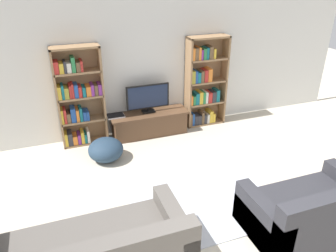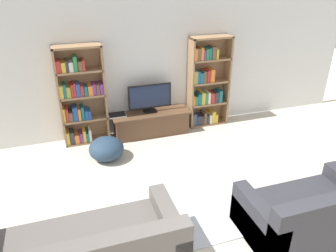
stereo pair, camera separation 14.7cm
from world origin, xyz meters
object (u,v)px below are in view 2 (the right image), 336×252
(couch_right_sofa, at_px, (309,215))
(tv_stand, at_px, (151,123))
(beanbag_ottoman, at_px, (106,149))
(bookshelf_left, at_px, (80,97))
(television, at_px, (150,97))
(laptop, at_px, (117,115))
(bookshelf_right, at_px, (206,85))

(couch_right_sofa, bearing_deg, tv_stand, 109.35)
(beanbag_ottoman, bearing_deg, tv_stand, 34.02)
(bookshelf_left, xyz_separation_m, television, (1.27, -0.06, -0.13))
(beanbag_ottoman, bearing_deg, laptop, 65.09)
(television, bearing_deg, beanbag_ottoman, -143.82)
(laptop, bearing_deg, bookshelf_left, 175.48)
(bookshelf_left, distance_m, television, 1.27)
(laptop, distance_m, beanbag_ottoman, 0.84)
(laptop, xyz_separation_m, beanbag_ottoman, (-0.33, -0.72, -0.27))
(laptop, height_order, beanbag_ottoman, laptop)
(bookshelf_left, height_order, television, bookshelf_left)
(bookshelf_left, distance_m, laptop, 0.75)
(bookshelf_right, xyz_separation_m, tv_stand, (-1.18, -0.11, -0.62))
(couch_right_sofa, distance_m, beanbag_ottoman, 3.25)
(couch_right_sofa, bearing_deg, bookshelf_left, 126.01)
(bookshelf_left, distance_m, tv_stand, 1.43)
(bookshelf_left, bearing_deg, couch_right_sofa, -53.99)
(bookshelf_right, bearing_deg, tv_stand, -174.57)
(bookshelf_right, relative_size, couch_right_sofa, 1.15)
(bookshelf_left, xyz_separation_m, couch_right_sofa, (2.37, -3.26, -0.61))
(television, height_order, beanbag_ottoman, television)
(bookshelf_right, xyz_separation_m, television, (-1.18, -0.06, -0.11))
(television, height_order, laptop, television)
(tv_stand, distance_m, laptop, 0.68)
(tv_stand, bearing_deg, television, 90.00)
(couch_right_sofa, bearing_deg, bookshelf_right, 88.73)
(laptop, bearing_deg, couch_right_sofa, -61.51)
(television, bearing_deg, laptop, 179.17)
(laptop, bearing_deg, beanbag_ottoman, -114.91)
(bookshelf_left, bearing_deg, beanbag_ottoman, -69.18)
(television, distance_m, laptop, 0.70)
(tv_stand, bearing_deg, beanbag_ottoman, -145.98)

